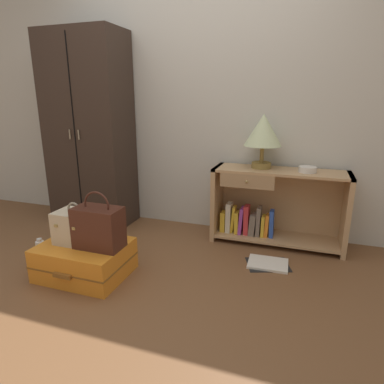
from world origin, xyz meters
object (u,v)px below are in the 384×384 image
(suitcase_large, at_px, (85,259))
(bottle, at_px, (41,251))
(open_book_on_floor, at_px, (268,264))
(table_lamp, at_px, (263,132))
(train_case, at_px, (76,227))
(handbag, at_px, (98,227))
(wardrobe, at_px, (89,132))
(bowl, at_px, (307,169))
(bookshelf, at_px, (271,207))

(suitcase_large, distance_m, bottle, 0.46)
(open_book_on_floor, bearing_deg, suitcase_large, -155.11)
(table_lamp, distance_m, suitcase_large, 1.78)
(train_case, height_order, handbag, handbag)
(wardrobe, xyz_separation_m, table_lamp, (1.71, 0.08, 0.05))
(train_case, xyz_separation_m, bottle, (-0.39, 0.03, -0.27))
(table_lamp, xyz_separation_m, bowl, (0.39, -0.05, -0.29))
(open_book_on_floor, bearing_deg, bottle, -162.56)
(table_lamp, height_order, handbag, table_lamp)
(bookshelf, distance_m, handbag, 1.52)
(bookshelf, distance_m, bowl, 0.46)
(wardrobe, xyz_separation_m, handbag, (0.73, -1.00, -0.54))
(handbag, bearing_deg, bookshelf, 44.02)
(wardrobe, xyz_separation_m, bottle, (0.13, -0.95, -0.85))
(suitcase_large, height_order, train_case, train_case)
(wardrobe, height_order, suitcase_large, wardrobe)
(handbag, bearing_deg, wardrobe, 126.21)
(bowl, bearing_deg, bottle, -153.68)
(table_lamp, xyz_separation_m, bottle, (-1.58, -1.02, -0.90))
(suitcase_large, xyz_separation_m, open_book_on_floor, (1.28, 0.59, -0.12))
(wardrobe, bearing_deg, bottle, -82.14)
(table_lamp, distance_m, bowl, 0.49)
(handbag, height_order, open_book_on_floor, handbag)
(table_lamp, relative_size, train_case, 1.51)
(suitcase_large, distance_m, open_book_on_floor, 1.41)
(bowl, distance_m, handbag, 1.73)
(wardrobe, xyz_separation_m, bowl, (2.10, 0.02, -0.24))
(open_book_on_floor, bearing_deg, handbag, -152.33)
(wardrobe, height_order, bottle, wardrobe)
(bookshelf, height_order, train_case, bookshelf)
(bowl, bearing_deg, bookshelf, 173.08)
(handbag, bearing_deg, table_lamp, 47.69)
(wardrobe, distance_m, bookshelf, 1.92)
(wardrobe, distance_m, bowl, 2.11)
(bookshelf, height_order, bowl, bowl)
(bowl, relative_size, handbag, 0.35)
(wardrobe, xyz_separation_m, train_case, (0.52, -0.98, -0.58))
(table_lamp, distance_m, open_book_on_floor, 1.11)
(bookshelf, relative_size, open_book_on_floor, 2.96)
(handbag, relative_size, open_book_on_floor, 1.07)
(suitcase_large, xyz_separation_m, handbag, (0.14, -0.00, 0.28))
(wardrobe, height_order, table_lamp, wardrobe)
(handbag, xyz_separation_m, bottle, (-0.60, 0.05, -0.31))
(table_lamp, height_order, bowl, table_lamp)
(table_lamp, bearing_deg, train_case, -138.37)
(handbag, relative_size, bottle, 2.03)
(handbag, bearing_deg, suitcase_large, 179.24)
(train_case, bearing_deg, handbag, -4.96)
(open_book_on_floor, bearing_deg, table_lamp, 107.85)
(train_case, distance_m, open_book_on_floor, 1.51)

